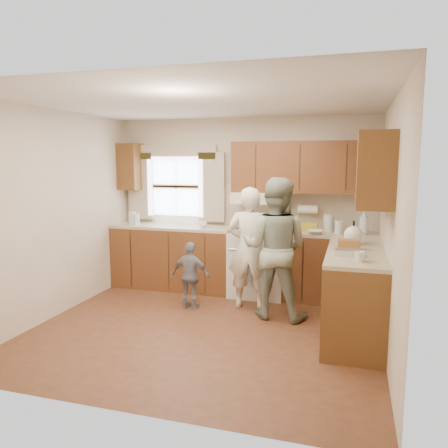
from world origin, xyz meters
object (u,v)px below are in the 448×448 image
(stove, at_px, (258,262))
(child, at_px, (191,275))
(woman_right, at_px, (275,248))
(woman_left, at_px, (249,248))

(stove, xyz_separation_m, child, (-0.71, -0.82, -0.03))
(woman_right, bearing_deg, child, 5.37)
(woman_left, bearing_deg, woman_right, 145.55)
(woman_left, distance_m, child, 0.83)
(woman_right, xyz_separation_m, child, (-1.08, -0.01, -0.41))
(stove, height_order, woman_left, woman_left)
(woman_right, bearing_deg, woman_left, -26.57)
(stove, relative_size, woman_left, 0.68)
(stove, bearing_deg, child, -130.69)
(woman_left, xyz_separation_m, woman_right, (0.37, -0.22, 0.07))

